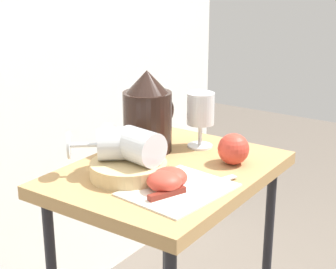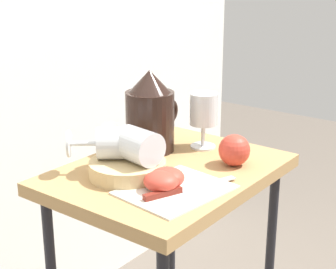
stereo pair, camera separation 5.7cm
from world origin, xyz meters
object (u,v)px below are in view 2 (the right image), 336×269
(wine_glass_upright, at_px, (204,112))
(knife, at_px, (178,190))
(pitcher, at_px, (150,118))
(wine_glass_tipped_far, at_px, (115,143))
(apple_whole, at_px, (234,150))
(table, at_px, (168,202))
(wine_glass_tipped_near, at_px, (138,145))
(apple_half_left, at_px, (161,181))
(basket_tray, at_px, (128,169))
(apple_half_right, at_px, (167,177))

(wine_glass_upright, height_order, knife, wine_glass_upright)
(pitcher, xyz_separation_m, knife, (-0.18, -0.21, -0.07))
(wine_glass_tipped_far, bearing_deg, apple_whole, -41.93)
(table, xyz_separation_m, wine_glass_tipped_near, (-0.08, 0.02, 0.16))
(apple_half_left, xyz_separation_m, apple_whole, (0.22, -0.04, 0.01))
(table, distance_m, apple_half_left, 0.18)
(basket_tray, distance_m, wine_glass_upright, 0.27)
(apple_whole, bearing_deg, apple_half_left, 169.94)
(apple_whole, height_order, knife, apple_whole)
(table, relative_size, apple_whole, 9.83)
(pitcher, xyz_separation_m, wine_glass_tipped_near, (-0.15, -0.09, -0.01))
(pitcher, bearing_deg, basket_tray, -157.18)
(wine_glass_upright, relative_size, knife, 0.66)
(pitcher, distance_m, wine_glass_tipped_far, 0.17)
(basket_tray, distance_m, wine_glass_tipped_far, 0.06)
(wine_glass_tipped_near, xyz_separation_m, apple_half_right, (-0.01, -0.09, -0.05))
(basket_tray, bearing_deg, pitcher, 22.82)
(pitcher, relative_size, wine_glass_tipped_far, 1.27)
(basket_tray, relative_size, apple_half_right, 2.31)
(wine_glass_upright, bearing_deg, apple_whole, -115.25)
(basket_tray, bearing_deg, wine_glass_tipped_near, -65.57)
(basket_tray, xyz_separation_m, knife, (-0.01, -0.14, -0.01))
(knife, bearing_deg, basket_tray, 85.51)
(table, distance_m, pitcher, 0.21)
(pitcher, height_order, apple_whole, pitcher)
(basket_tray, bearing_deg, table, -23.34)
(apple_half_right, bearing_deg, wine_glass_upright, 17.99)
(wine_glass_upright, distance_m, apple_half_left, 0.30)
(table, relative_size, pitcher, 3.55)
(basket_tray, xyz_separation_m, wine_glass_tipped_near, (0.01, -0.02, 0.06))
(wine_glass_tipped_near, bearing_deg, table, -12.28)
(wine_glass_tipped_near, relative_size, apple_half_right, 2.20)
(knife, bearing_deg, apple_half_right, 72.57)
(wine_glass_upright, bearing_deg, apple_half_left, -162.90)
(basket_tray, bearing_deg, apple_half_left, -101.24)
(pitcher, xyz_separation_m, apple_half_left, (-0.19, -0.18, -0.06))
(basket_tray, relative_size, wine_glass_tipped_near, 1.05)
(pitcher, bearing_deg, wine_glass_tipped_near, -149.38)
(wine_glass_tipped_far, relative_size, knife, 0.75)
(table, height_order, basket_tray, basket_tray)
(apple_half_left, bearing_deg, wine_glass_tipped_far, 82.46)
(table, xyz_separation_m, wine_glass_upright, (0.17, 0.02, 0.18))
(table, xyz_separation_m, apple_half_left, (-0.12, -0.07, 0.11))
(table, distance_m, wine_glass_upright, 0.24)
(apple_half_right, distance_m, knife, 0.04)
(pitcher, bearing_deg, knife, -129.39)
(basket_tray, xyz_separation_m, apple_whole, (0.20, -0.15, 0.02))
(pitcher, height_order, apple_half_left, pitcher)
(apple_half_right, height_order, knife, apple_half_right)
(basket_tray, distance_m, wine_glass_tipped_near, 0.06)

